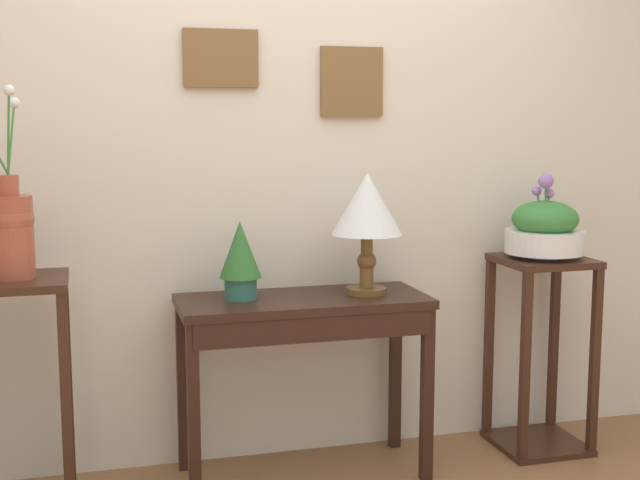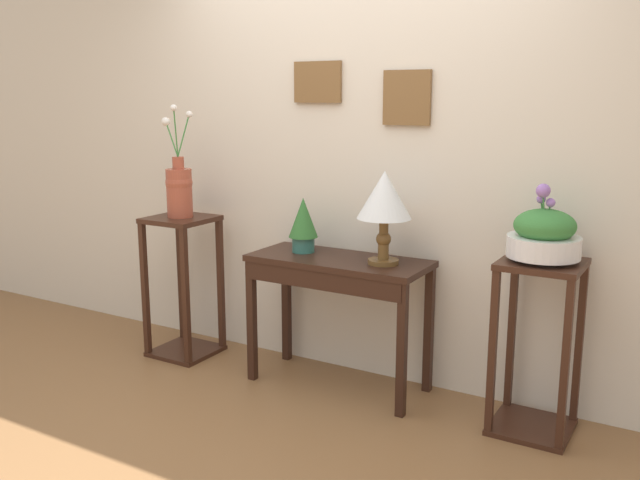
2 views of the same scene
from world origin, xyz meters
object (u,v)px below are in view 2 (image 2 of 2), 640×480
Objects in this scene: flower_vase_tall_left at (179,186)px; console_table at (337,279)px; potted_plant_on_console at (303,223)px; planter_bowl_wide_right at (544,235)px; table_lamp at (384,199)px; pedestal_stand_right at (537,348)px; pedestal_stand_left at (183,286)px.

console_table is at bearing 1.97° from flower_vase_tall_left.
console_table is 0.39m from potted_plant_on_console.
flower_vase_tall_left reaches higher than planter_bowl_wide_right.
console_table is 1.15m from planter_bowl_wide_right.
potted_plant_on_console is 0.87m from flower_vase_tall_left.
potted_plant_on_console is 0.46× the size of flower_vase_tall_left.
table_lamp is 0.83m from planter_bowl_wide_right.
table_lamp is 0.57× the size of pedestal_stand_right.
potted_plant_on_console reaches higher than pedestal_stand_left.
potted_plant_on_console is at bearing 176.93° from table_lamp.
pedestal_stand_left is at bearing -173.98° from potted_plant_on_console.
potted_plant_on_console is at bearing 168.40° from console_table.
console_table is at bearing -11.60° from potted_plant_on_console.
console_table is at bearing 2.00° from pedestal_stand_left.
planter_bowl_wide_right reaches higher than console_table.
table_lamp is at bearing -178.97° from planter_bowl_wide_right.
pedestal_stand_right is (2.19, 0.08, -0.02)m from pedestal_stand_left.
console_table is 1.12× the size of pedestal_stand_left.
table_lamp is 1.37m from flower_vase_tall_left.
pedestal_stand_left is (-0.85, -0.09, -0.48)m from potted_plant_on_console.
flower_vase_tall_left reaches higher than console_table.
potted_plant_on_console is 1.43m from pedestal_stand_right.
flower_vase_tall_left is at bearing -174.01° from potted_plant_on_console.
pedestal_stand_right is at bearing 28.38° from planter_bowl_wide_right.
pedestal_stand_left is at bearing -178.01° from pedestal_stand_right.
pedestal_stand_left is at bearing -178.00° from console_table.
table_lamp reaches higher than console_table.
pedestal_stand_right is at bearing 1.98° from flower_vase_tall_left.
pedestal_stand_right is at bearing 1.03° from table_lamp.
flower_vase_tall_left is (-1.10, -0.04, 0.45)m from console_table.
table_lamp is 0.55m from potted_plant_on_console.
flower_vase_tall_left is (-0.85, -0.09, 0.16)m from potted_plant_on_console.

